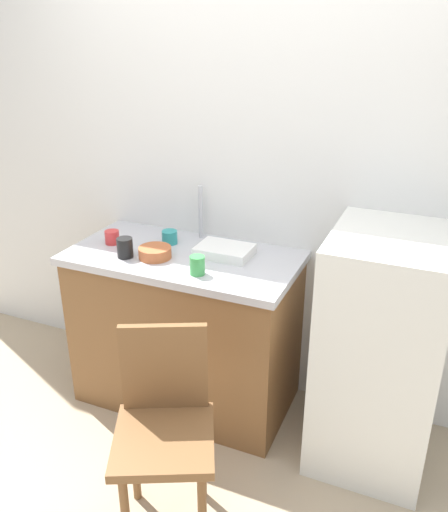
% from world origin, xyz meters
% --- Properties ---
extents(ground_plane, '(8.00, 8.00, 0.00)m').
position_xyz_m(ground_plane, '(0.00, 0.00, 0.00)').
color(ground_plane, tan).
extents(back_wall, '(4.80, 0.10, 2.55)m').
position_xyz_m(back_wall, '(0.00, 1.00, 1.27)').
color(back_wall, silver).
rests_on(back_wall, ground_plane).
extents(cabinet_base, '(1.16, 0.60, 0.86)m').
position_xyz_m(cabinet_base, '(-0.28, 0.65, 0.43)').
color(cabinet_base, brown).
rests_on(cabinet_base, ground_plane).
extents(countertop, '(1.20, 0.64, 0.04)m').
position_xyz_m(countertop, '(-0.28, 0.65, 0.88)').
color(countertop, '#B7B7BC').
rests_on(countertop, cabinet_base).
extents(faucet, '(0.02, 0.02, 0.30)m').
position_xyz_m(faucet, '(-0.29, 0.90, 1.05)').
color(faucet, '#B7B7BC').
rests_on(faucet, countertop).
extents(refrigerator, '(0.53, 0.63, 1.17)m').
position_xyz_m(refrigerator, '(0.76, 0.63, 0.58)').
color(refrigerator, silver).
rests_on(refrigerator, ground_plane).
extents(chair, '(0.53, 0.53, 0.89)m').
position_xyz_m(chair, '(0.02, -0.12, 0.50)').
color(chair, brown).
rests_on(chair, ground_plane).
extents(dish_tray, '(0.28, 0.20, 0.05)m').
position_xyz_m(dish_tray, '(-0.07, 0.72, 0.93)').
color(dish_tray, white).
rests_on(dish_tray, countertop).
extents(terracotta_bowl, '(0.17, 0.17, 0.06)m').
position_xyz_m(terracotta_bowl, '(-0.39, 0.55, 0.93)').
color(terracotta_bowl, '#B25B33').
rests_on(terracotta_bowl, countertop).
extents(cup_green, '(0.07, 0.07, 0.09)m').
position_xyz_m(cup_green, '(-0.10, 0.46, 0.95)').
color(cup_green, green).
rests_on(cup_green, countertop).
extents(cup_red, '(0.08, 0.08, 0.07)m').
position_xyz_m(cup_red, '(-0.70, 0.62, 0.94)').
color(cup_red, red).
rests_on(cup_red, countertop).
extents(cup_teal, '(0.08, 0.08, 0.07)m').
position_xyz_m(cup_teal, '(-0.41, 0.75, 0.94)').
color(cup_teal, teal).
rests_on(cup_teal, countertop).
extents(cup_black, '(0.08, 0.08, 0.10)m').
position_xyz_m(cup_black, '(-0.53, 0.50, 0.95)').
color(cup_black, black).
rests_on(cup_black, countertop).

